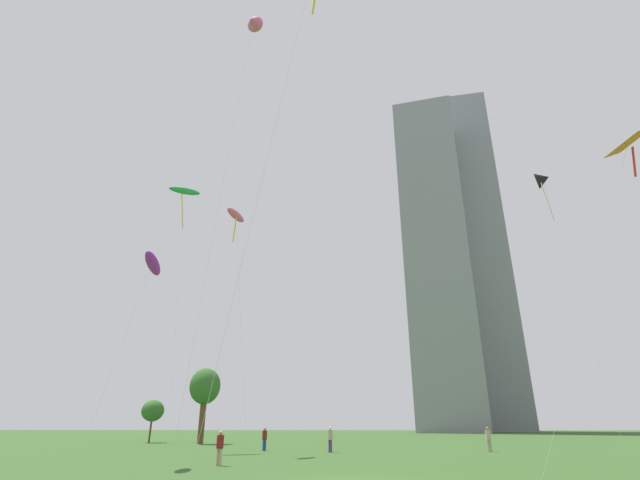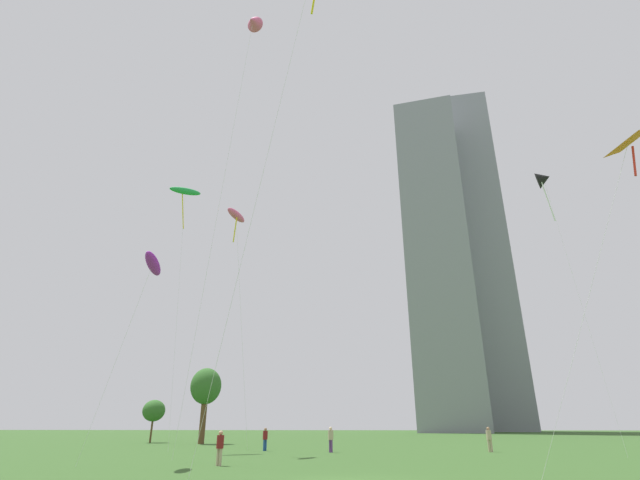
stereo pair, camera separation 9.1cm
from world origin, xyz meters
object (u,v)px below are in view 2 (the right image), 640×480
Objects in this scene: person_standing_3 at (220,445)px; distant_highrise_0 at (438,258)px; person_standing_2 at (489,437)px; kite_flying_2 at (153,264)px; person_standing_0 at (331,437)px; park_tree_1 at (154,411)px; kite_flying_1 at (544,179)px; kite_flying_0 at (628,144)px; kite_flying_3 at (253,22)px; person_standing_1 at (265,437)px; distant_highrise_1 at (475,249)px; park_tree_0 at (206,387)px; kite_flying_6 at (185,192)px; kite_flying_4 at (236,216)px.

distant_highrise_0 is at bearing -84.19° from person_standing_3.
kite_flying_2 is (-23.15, -13.81, 10.35)m from person_standing_2.
person_standing_0 is 28.24m from park_tree_1.
distant_highrise_0 is (8.41, 87.57, 23.64)m from kite_flying_1.
person_standing_3 is 0.11× the size of kite_flying_0.
person_standing_0 is 0.39× the size of park_tree_1.
kite_flying_3 is (-5.02, -13.79, 28.82)m from person_standing_0.
distant_highrise_0 is at bearing 16.65° from person_standing_1.
distant_highrise_1 reaches higher than kite_flying_0.
distant_highrise_1 is (63.65, 80.02, 49.33)m from park_tree_1.
kite_flying_2 is 129.00m from distant_highrise_1.
park_tree_1 is (-7.00, 3.10, -2.41)m from park_tree_0.
kite_flying_0 reaches higher than kite_flying_2.
person_standing_1 is at bearing 134.15° from kite_flying_0.
kite_flying_0 is 25.97m from kite_flying_3.
kite_flying_3 is 123.21m from distant_highrise_1.
park_tree_1 is at bearing -170.14° from person_standing_0.
kite_flying_1 is (6.52, -3.78, 21.02)m from person_standing_2.
park_tree_0 is at bearing 108.93° from kite_flying_3.
kite_flying_2 is 2.57× the size of park_tree_1.
distant_highrise_1 reaches higher than kite_flying_1.
kite_flying_6 reaches higher than kite_flying_0.
person_standing_0 reaches higher than person_standing_2.
distant_highrise_0 reaches higher than person_standing_1.
kite_flying_2 is 13.42m from kite_flying_4.
kite_flying_2 is 20.19m from kite_flying_6.
person_standing_0 is 0.15× the size of kite_flying_2.
person_standing_1 is 0.06× the size of kite_flying_3.
park_tree_0 reaches higher than person_standing_3.
kite_flying_0 reaches higher than park_tree_1.
person_standing_0 is at bearing -39.25° from park_tree_1.
distant_highrise_1 is (46.88, 111.61, 22.92)m from kite_flying_3.
kite_flying_6 is (-4.43, 14.77, 13.03)m from kite_flying_2.
park_tree_0 is (-9.28, 12.83, 4.87)m from person_standing_1.
kite_flying_6 reaches higher than person_standing_2.
distant_highrise_0 is (38.07, 97.60, 34.32)m from kite_flying_2.
person_standing_3 is at bearing 2.00° from kite_flying_2.
distant_highrise_1 is at bearing 59.24° from kite_flying_6.
person_standing_1 is at bearing 54.68° from kite_flying_4.
kite_flying_0 is 109.76m from distant_highrise_0.
park_tree_1 is at bearing 124.14° from kite_flying_4.
kite_flying_3 is at bearing -95.84° from distant_highrise_0.
park_tree_0 is (-14.79, 14.70, 4.82)m from person_standing_0.
distant_highrise_0 is (27.48, 85.08, 44.66)m from person_standing_0.
kite_flying_2 is 110.24m from distant_highrise_0.
kite_flying_6 is 22.35m from park_tree_0.
kite_flying_1 is 0.92× the size of kite_flying_6.
person_standing_0 is 32.34m from kite_flying_3.
kite_flying_4 is at bearing -177.04° from person_standing_1.
person_standing_3 is at bearing -104.94° from distant_highrise_1.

